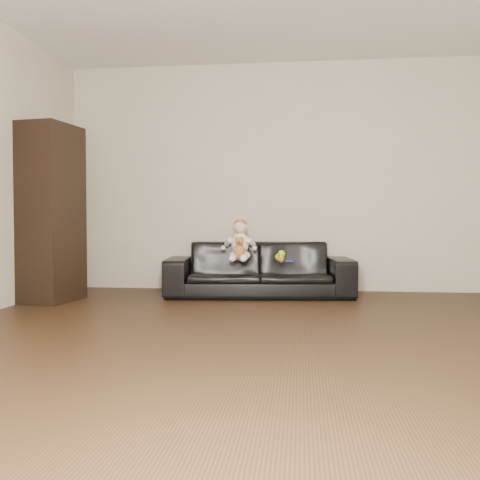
# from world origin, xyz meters

# --- Properties ---
(floor) EXTENTS (5.50, 5.50, 0.00)m
(floor) POSITION_xyz_m (0.00, 0.00, 0.00)
(floor) COLOR #332012
(floor) RESTS_ON ground
(wall_back) EXTENTS (5.00, 0.00, 5.00)m
(wall_back) POSITION_xyz_m (0.00, 2.75, 1.30)
(wall_back) COLOR beige
(wall_back) RESTS_ON ground
(sofa) EXTENTS (2.02, 0.94, 0.57)m
(sofa) POSITION_xyz_m (-0.25, 2.25, 0.29)
(sofa) COLOR black
(sofa) RESTS_ON floor
(cabinet) EXTENTS (0.51, 0.65, 1.74)m
(cabinet) POSITION_xyz_m (-2.26, 1.63, 0.87)
(cabinet) COLOR black
(cabinet) RESTS_ON floor
(shelf_item) EXTENTS (0.21, 0.27, 0.28)m
(shelf_item) POSITION_xyz_m (-2.24, 1.63, 1.26)
(shelf_item) COLOR silver
(shelf_item) RESTS_ON cabinet
(baby) EXTENTS (0.30, 0.37, 0.44)m
(baby) POSITION_xyz_m (-0.44, 2.14, 0.57)
(baby) COLOR #FED6D8
(baby) RESTS_ON sofa
(teddy_bear) EXTENTS (0.12, 0.12, 0.20)m
(teddy_bear) POSITION_xyz_m (-0.43, 2.01, 0.53)
(teddy_bear) COLOR #A66D2F
(teddy_bear) RESTS_ON sofa
(toy_green) EXTENTS (0.12, 0.14, 0.09)m
(toy_green) POSITION_xyz_m (-0.02, 2.14, 0.42)
(toy_green) COLOR #98D919
(toy_green) RESTS_ON sofa
(toy_rattle) EXTENTS (0.06, 0.06, 0.06)m
(toy_rattle) POSITION_xyz_m (-0.01, 2.00, 0.41)
(toy_rattle) COLOR #C75D17
(toy_rattle) RESTS_ON sofa
(toy_blue_disc) EXTENTS (0.13, 0.13, 0.01)m
(toy_blue_disc) POSITION_xyz_m (0.08, 2.14, 0.38)
(toy_blue_disc) COLOR #192FCE
(toy_blue_disc) RESTS_ON sofa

